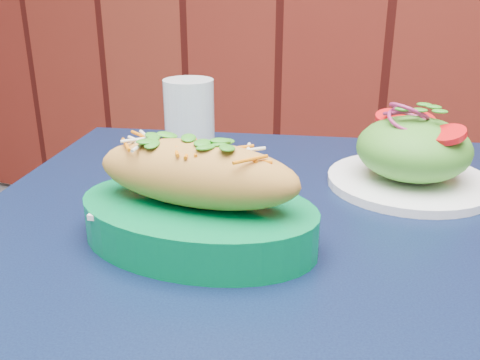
% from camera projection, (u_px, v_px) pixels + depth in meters
% --- Properties ---
extents(cafe_table, '(0.96, 0.96, 0.75)m').
position_uv_depth(cafe_table, '(288.00, 296.00, 0.65)').
color(cafe_table, black).
rests_on(cafe_table, ground).
extents(banh_mi_basket, '(0.27, 0.18, 0.12)m').
position_uv_depth(banh_mi_basket, '(197.00, 202.00, 0.58)').
color(banh_mi_basket, '#00703A').
rests_on(banh_mi_basket, cafe_table).
extents(salad_plate, '(0.23, 0.23, 0.11)m').
position_uv_depth(salad_plate, '(413.00, 155.00, 0.74)').
color(salad_plate, white).
rests_on(salad_plate, cafe_table).
extents(water_glass, '(0.08, 0.08, 0.13)m').
position_uv_depth(water_glass, '(189.00, 120.00, 0.84)').
color(water_glass, silver).
rests_on(water_glass, cafe_table).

